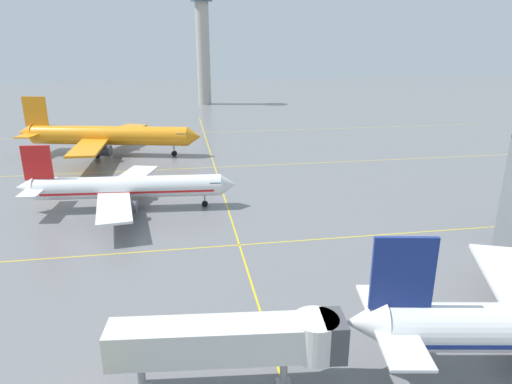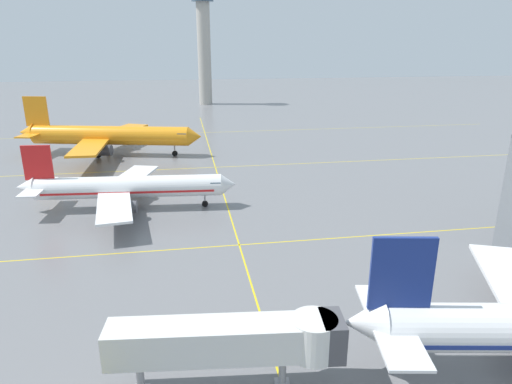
% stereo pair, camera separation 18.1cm
% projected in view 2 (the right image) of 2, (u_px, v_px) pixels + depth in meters
% --- Properties ---
extents(airliner_second_row, '(32.44, 27.89, 10.08)m').
position_uv_depth(airliner_second_row, '(127.00, 187.00, 67.98)').
color(airliner_second_row, white).
rests_on(airliner_second_row, ground).
extents(airliner_third_row, '(41.01, 34.87, 12.86)m').
position_uv_depth(airliner_third_row, '(108.00, 136.00, 100.54)').
color(airliner_third_row, orange).
rests_on(airliner_third_row, ground).
extents(taxiway_markings, '(169.91, 165.14, 0.01)m').
position_uv_depth(taxiway_markings, '(224.00, 197.00, 74.35)').
color(taxiway_markings, yellow).
rests_on(taxiway_markings, ground).
extents(jet_bridge, '(16.99, 4.50, 5.58)m').
position_uv_depth(jet_bridge, '(244.00, 340.00, 32.21)').
color(jet_bridge, silver).
rests_on(jet_bridge, ground).
extents(control_tower, '(8.82, 8.82, 43.74)m').
position_uv_depth(control_tower, '(204.00, 39.00, 177.30)').
color(control_tower, '#ADA89E').
rests_on(control_tower, ground).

